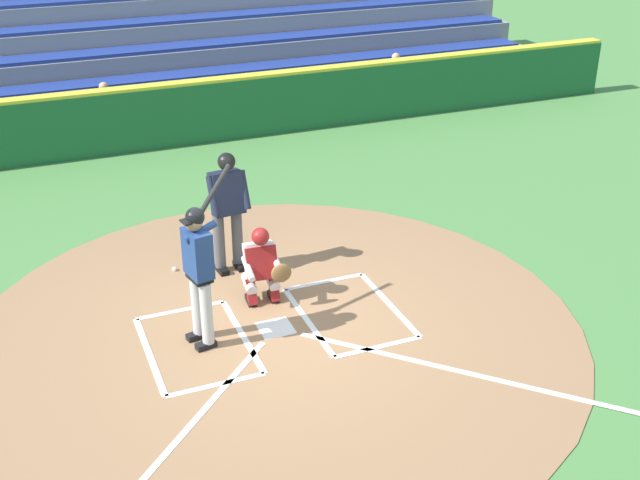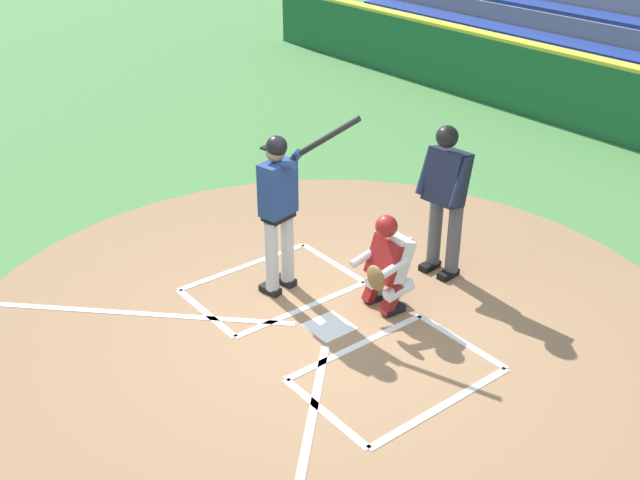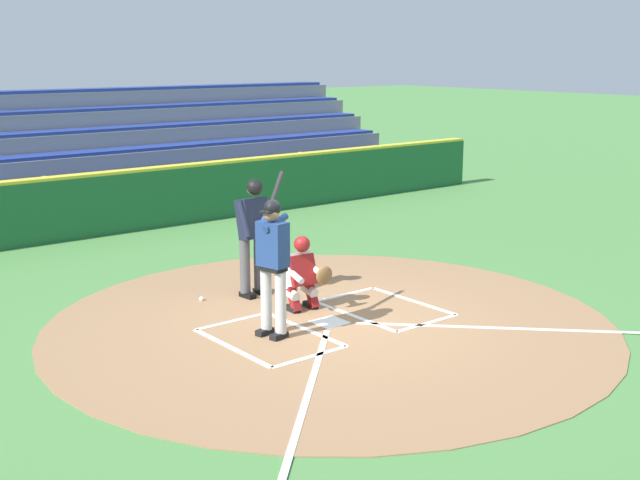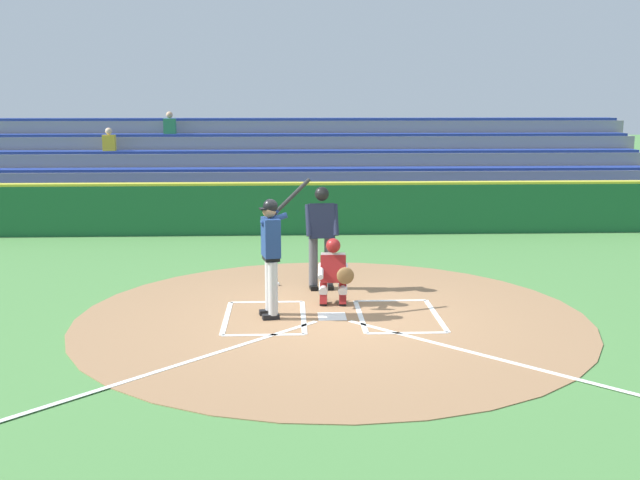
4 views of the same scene
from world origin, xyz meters
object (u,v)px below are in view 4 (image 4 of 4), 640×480
object	(u,v)px
plate_umpire	(321,231)
baseball	(278,284)
catcher	(334,270)
batter	(271,249)

from	to	relation	value
plate_umpire	baseball	size ratio (longest dim) A/B	25.20
catcher	baseball	distance (m)	1.71
baseball	catcher	bearing A→B (deg)	125.62
catcher	plate_umpire	world-z (taller)	plate_umpire
batter	catcher	bearing A→B (deg)	-146.16
baseball	batter	bearing A→B (deg)	88.00
catcher	baseball	bearing A→B (deg)	-54.38
batter	catcher	world-z (taller)	batter
plate_umpire	baseball	bearing A→B (deg)	-20.23
batter	baseball	distance (m)	2.26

